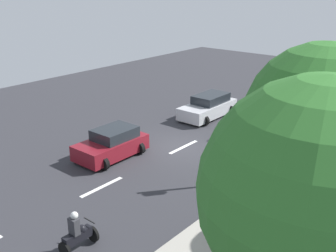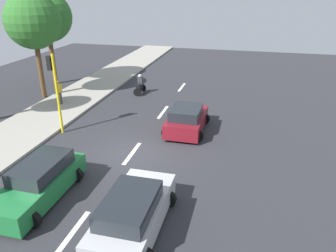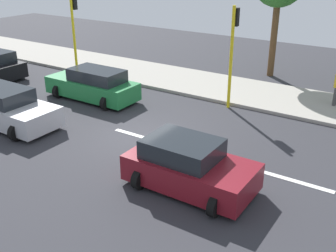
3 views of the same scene
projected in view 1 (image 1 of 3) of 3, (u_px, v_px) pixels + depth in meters
ground_plane at (183, 148)px, 22.48m from camera, size 40.00×60.00×0.10m
sidewalk at (306, 184)px, 18.22m from camera, size 4.00×60.00×0.15m
lane_stripe_north at (102, 187)px, 18.12m from camera, size 0.20×2.40×0.01m
lane_stripe_mid at (183, 147)px, 22.46m from camera, size 0.20×2.40×0.01m
lane_stripe_south at (239, 120)px, 26.79m from camera, size 0.20×2.40×0.01m
lane_stripe_far_south at (278, 101)px, 31.13m from camera, size 0.20×2.40×0.01m
car_green at (258, 123)px, 24.08m from camera, size 2.14×4.59×1.52m
car_maroon at (112, 144)px, 21.03m from camera, size 2.35×3.82×1.52m
car_black at (300, 96)px, 29.63m from camera, size 2.24×4.21×1.52m
car_silver at (208, 107)px, 27.22m from camera, size 2.29×4.51×1.52m
motorcycle at (78, 234)px, 13.70m from camera, size 0.60×1.30×1.53m
pedestrian_near_signal at (255, 220)px, 13.74m from camera, size 0.40×0.24×1.69m
traffic_light_corner at (329, 83)px, 24.36m from camera, size 0.49×0.24×4.50m
traffic_light_midblock at (252, 123)px, 17.51m from camera, size 0.49×0.24×4.50m
street_tree_center at (321, 121)px, 9.90m from camera, size 3.86×3.86×7.46m
street_tree_south at (316, 195)px, 6.59m from camera, size 3.96×3.96×7.46m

